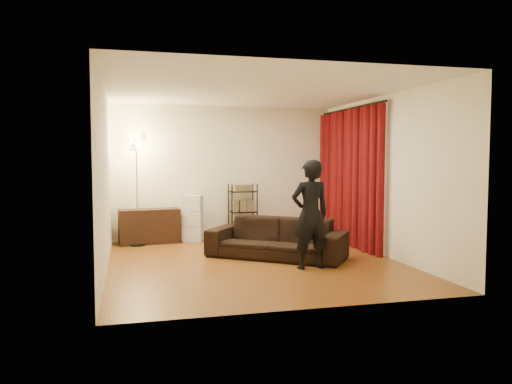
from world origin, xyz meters
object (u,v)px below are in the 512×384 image
object	(u,v)px
sofa	(276,238)
media_cabinet	(149,226)
storage_boxes	(193,218)
floor_lamp	(137,190)
wire_shelf	(243,212)
person	(310,214)

from	to	relation	value
sofa	media_cabinet	xyz separation A→B (m)	(-1.98, 1.95, 0.01)
storage_boxes	floor_lamp	bearing A→B (deg)	-169.21
media_cabinet	wire_shelf	distance (m)	1.87
wire_shelf	media_cabinet	bearing A→B (deg)	-174.84
floor_lamp	person	bearing A→B (deg)	-46.83
wire_shelf	floor_lamp	world-z (taller)	floor_lamp
media_cabinet	storage_boxes	distance (m)	0.85
person	storage_boxes	xyz separation A→B (m)	(-1.40, 2.84, -0.36)
person	storage_boxes	distance (m)	3.19
storage_boxes	wire_shelf	bearing A→B (deg)	-0.73
media_cabinet	sofa	bearing A→B (deg)	-50.45
sofa	floor_lamp	xyz separation A→B (m)	(-2.21, 1.75, 0.72)
wire_shelf	floor_lamp	size ratio (longest dim) A/B	0.54
sofa	media_cabinet	distance (m)	2.79
person	media_cabinet	world-z (taller)	person
storage_boxes	wire_shelf	size ratio (longest dim) A/B	0.81
sofa	person	world-z (taller)	person
media_cabinet	wire_shelf	xyz separation A→B (m)	(1.85, -0.01, 0.23)
sofa	floor_lamp	world-z (taller)	floor_lamp
sofa	wire_shelf	world-z (taller)	wire_shelf
media_cabinet	floor_lamp	distance (m)	0.78
storage_boxes	wire_shelf	distance (m)	1.01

